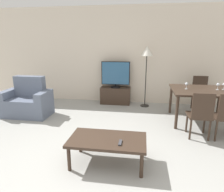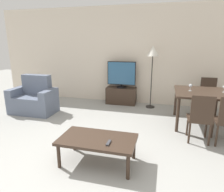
{
  "view_description": "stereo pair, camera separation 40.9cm",
  "coord_description": "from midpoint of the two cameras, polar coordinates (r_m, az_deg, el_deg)",
  "views": [
    {
      "loc": [
        0.79,
        -2.08,
        1.71
      ],
      "look_at": [
        0.18,
        1.83,
        0.65
      ],
      "focal_mm": 32.0,
      "sensor_mm": 36.0,
      "label": 1
    },
    {
      "loc": [
        1.19,
        -2.0,
        1.71
      ],
      "look_at": [
        0.18,
        1.83,
        0.65
      ],
      "focal_mm": 32.0,
      "sensor_mm": 36.0,
      "label": 2
    }
  ],
  "objects": [
    {
      "name": "wine_glass_left",
      "position": [
        4.73,
        25.91,
        2.8
      ],
      "size": [
        0.07,
        0.07,
        0.15
      ],
      "color": "silver",
      "rests_on": "dining_table"
    },
    {
      "name": "wall_back",
      "position": [
        5.83,
        -0.94,
        11.44
      ],
      "size": [
        7.68,
        0.06,
        2.7
      ],
      "color": "beige",
      "rests_on": "ground_plane"
    },
    {
      "name": "floor_lamp",
      "position": [
        5.35,
        7.75,
        11.63
      ],
      "size": [
        0.31,
        0.31,
        1.64
      ],
      "color": "black",
      "rests_on": "ground_plane"
    },
    {
      "name": "remote_primary",
      "position": [
        2.76,
        -1.99,
        -13.28
      ],
      "size": [
        0.04,
        0.15,
        0.02
      ],
      "color": "#38383D",
      "rests_on": "coffee_table"
    },
    {
      "name": "wine_glass_right",
      "position": [
        4.8,
        27.32,
        2.79
      ],
      "size": [
        0.07,
        0.07,
        0.15
      ],
      "color": "silver",
      "rests_on": "dining_table"
    },
    {
      "name": "wine_glass_center",
      "position": [
        4.55,
        18.16,
        3.14
      ],
      "size": [
        0.07,
        0.07,
        0.15
      ],
      "color": "silver",
      "rests_on": "dining_table"
    },
    {
      "name": "coffee_table",
      "position": [
        2.92,
        -5.42,
        -12.87
      ],
      "size": [
        1.09,
        0.61,
        0.39
      ],
      "color": "#38281E",
      "rests_on": "ground_plane"
    },
    {
      "name": "tv_stand",
      "position": [
        5.75,
        -1.04,
        0.15
      ],
      "size": [
        0.84,
        0.37,
        0.48
      ],
      "color": "#38281E",
      "rests_on": "ground_plane"
    },
    {
      "name": "dining_chair_near",
      "position": [
        3.84,
        21.21,
        -4.7
      ],
      "size": [
        0.4,
        0.4,
        0.88
      ],
      "color": "#38281E",
      "rests_on": "ground_plane"
    },
    {
      "name": "armchair",
      "position": [
        5.29,
        -25.08,
        -1.6
      ],
      "size": [
        1.1,
        0.64,
        0.93
      ],
      "color": "slate",
      "rests_on": "ground_plane"
    },
    {
      "name": "dining_chair_far",
      "position": [
        5.54,
        22.0,
        1.1
      ],
      "size": [
        0.4,
        0.4,
        0.88
      ],
      "color": "#38281E",
      "rests_on": "ground_plane"
    },
    {
      "name": "ground_plane",
      "position": [
        2.84,
        -14.64,
        -22.59
      ],
      "size": [
        18.0,
        18.0,
        0.0
      ],
      "primitive_type": "plane",
      "color": "#9E9E99"
    },
    {
      "name": "tv",
      "position": [
        5.62,
        -1.08,
        6.15
      ],
      "size": [
        0.8,
        0.28,
        0.73
      ],
      "color": "black",
      "rests_on": "tv_stand"
    },
    {
      "name": "dining_table",
      "position": [
        4.64,
        21.88,
        0.76
      ],
      "size": [
        1.24,
        1.1,
        0.73
      ],
      "color": "#38281E",
      "rests_on": "ground_plane"
    }
  ]
}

